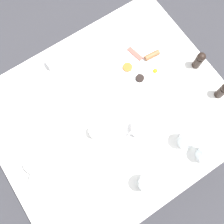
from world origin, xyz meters
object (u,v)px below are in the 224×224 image
creamer_jug (96,132)px  spoon_for_tea (95,52)px  teapot_near (39,162)px  fork_spare (87,177)px  pepper_grinder (223,90)px  wine_glass_spare (207,154)px  teacup_with_saucer_right (55,63)px  breakfast_plate (142,66)px  salt_grinder (199,60)px  knife_by_plate (57,115)px  teacup_with_saucer_left (139,129)px  water_glass_short (188,139)px  water_glass_tall (146,183)px

creamer_jug → spoon_for_tea: (-0.40, 0.25, -0.03)m
teapot_near → fork_spare: size_ratio=1.08×
teapot_near → pepper_grinder: 0.99m
teapot_near → wine_glass_spare: size_ratio=1.56×
teacup_with_saucer_right → wine_glass_spare: bearing=23.5°
breakfast_plate → salt_grinder: salt_grinder is taller
fork_spare → knife_by_plate: bearing=174.4°
breakfast_plate → teacup_with_saucer_right: size_ratio=1.93×
spoon_for_tea → teacup_with_saucer_left: bearing=-6.3°
breakfast_plate → knife_by_plate: (-0.02, -0.54, -0.01)m
water_glass_short → wine_glass_spare: bearing=18.0°
water_glass_tall → spoon_for_tea: bearing=166.1°
knife_by_plate → spoon_for_tea: 0.42m
teapot_near → knife_by_plate: 0.26m
breakfast_plate → teacup_with_saucer_right: teacup_with_saucer_right is taller
water_glass_short → pepper_grinder: 0.33m
water_glass_short → teacup_with_saucer_right: bearing=-155.8°
salt_grinder → fork_spare: size_ratio=0.72×
teacup_with_saucer_right → wine_glass_spare: 0.92m
water_glass_tall → spoon_for_tea: (-0.74, 0.18, -0.06)m
teacup_with_saucer_left → spoon_for_tea: size_ratio=1.26×
water_glass_tall → water_glass_short: water_glass_short is taller
water_glass_tall → knife_by_plate: bearing=-161.0°
teapot_near → fork_spare: (0.18, 0.15, -0.06)m
water_glass_short → wine_glass_spare: 0.11m
teacup_with_saucer_left → spoon_for_tea: 0.51m
water_glass_tall → spoon_for_tea: size_ratio=0.91×
teapot_near → teacup_with_saucer_right: (-0.43, 0.33, -0.03)m
teapot_near → teacup_with_saucer_left: (0.13, 0.50, -0.03)m
water_glass_short → pepper_grinder: bearing=108.2°
knife_by_plate → salt_grinder: bearing=77.5°
teapot_near → salt_grinder: (0.00, 0.98, 0.01)m
pepper_grinder → knife_by_plate: size_ratio=0.58×
water_glass_tall → teacup_with_saucer_left: bearing=151.6°
breakfast_plate → spoon_for_tea: size_ratio=2.43×
breakfast_plate → teacup_with_saucer_right: (-0.27, -0.40, 0.02)m
teapot_near → salt_grinder: size_ratio=1.50×
wine_glass_spare → water_glass_short: bearing=-162.0°
creamer_jug → pepper_grinder: (0.18, 0.66, 0.03)m
teacup_with_saucer_left → fork_spare: bearing=-81.3°
knife_by_plate → fork_spare: size_ratio=1.25×
spoon_for_tea → pepper_grinder: bearing=35.4°
teacup_with_saucer_right → pepper_grinder: bearing=45.2°
creamer_jug → salt_grinder: 0.67m
knife_by_plate → breakfast_plate: bearing=88.3°
teacup_with_saucer_left → salt_grinder: size_ratio=1.30×
fork_spare → spoon_for_tea: bearing=144.3°
wine_glass_spare → creamer_jug: 0.55m
teacup_with_saucer_right → knife_by_plate: 0.30m
teacup_with_saucer_right → spoon_for_tea: size_ratio=1.26×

